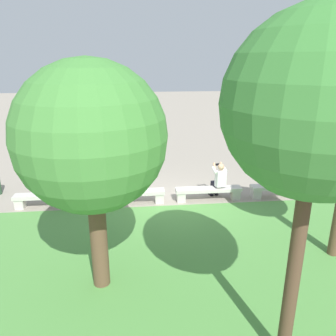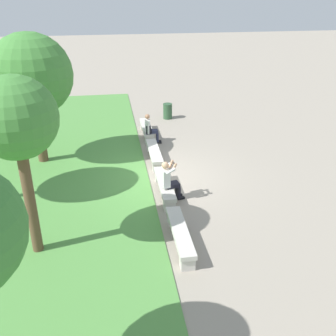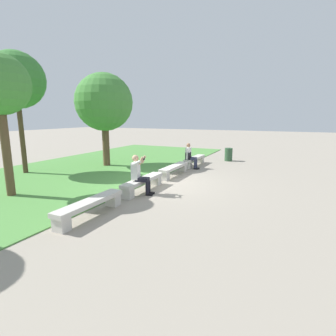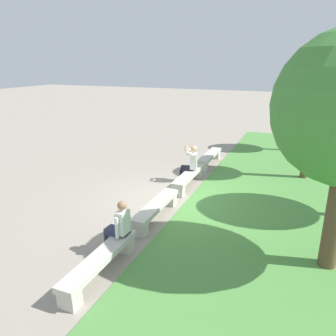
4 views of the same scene
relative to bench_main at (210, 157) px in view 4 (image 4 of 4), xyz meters
name	(u,v)px [view 4 (image 4 of 4)]	position (x,y,z in m)	size (l,w,h in m)	color
ground_plane	(174,200)	(3.98, 0.00, -0.31)	(80.00, 80.00, 0.00)	gray
grass_strip	(332,226)	(3.98, 4.38, -0.29)	(22.22, 8.00, 0.03)	#518E42
bench_main	(210,157)	(0.00, 0.00, 0.00)	(2.27, 0.40, 0.45)	beige
bench_near	(189,177)	(2.65, 0.00, 0.00)	(2.27, 0.40, 0.45)	beige
bench_mid	(156,208)	(5.30, 0.00, 0.00)	(2.27, 0.40, 0.45)	beige
bench_far	(100,261)	(7.95, 0.00, 0.00)	(2.27, 0.40, 0.45)	beige
person_photographer	(190,162)	(2.29, -0.08, 0.43)	(0.53, 0.77, 1.32)	black
person_distant	(119,225)	(7.11, -0.07, 0.36)	(0.48, 0.68, 1.26)	black
backpack	(123,227)	(7.05, 0.01, 0.32)	(0.28, 0.24, 0.43)	black
tree_behind_wall	(316,79)	(-3.73, 3.68, 2.99)	(1.87, 1.87, 4.27)	brown
tree_far_back	(316,80)	(0.30, 3.60, 3.15)	(1.87, 1.87, 4.46)	brown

